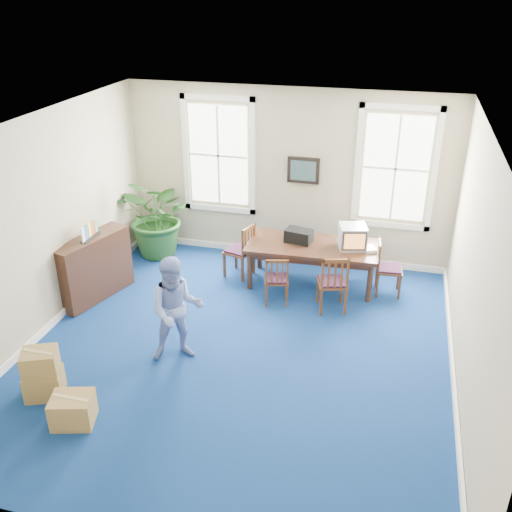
% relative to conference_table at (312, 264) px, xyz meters
% --- Properties ---
extents(floor, '(6.50, 6.50, 0.00)m').
position_rel_conference_table_xyz_m(floor, '(-0.67, -2.24, -0.38)').
color(floor, navy).
rests_on(floor, ground).
extents(ceiling, '(6.50, 6.50, 0.00)m').
position_rel_conference_table_xyz_m(ceiling, '(-0.67, -2.24, 2.82)').
color(ceiling, white).
rests_on(ceiling, ground).
extents(wall_back, '(6.50, 0.00, 6.50)m').
position_rel_conference_table_xyz_m(wall_back, '(-0.67, 1.01, 1.22)').
color(wall_back, tan).
rests_on(wall_back, ground).
extents(wall_front, '(6.50, 0.00, 6.50)m').
position_rel_conference_table_xyz_m(wall_front, '(-0.67, -5.49, 1.22)').
color(wall_front, tan).
rests_on(wall_front, ground).
extents(wall_left, '(0.00, 6.50, 6.50)m').
position_rel_conference_table_xyz_m(wall_left, '(-3.67, -2.24, 1.22)').
color(wall_left, tan).
rests_on(wall_left, ground).
extents(wall_right, '(0.00, 6.50, 6.50)m').
position_rel_conference_table_xyz_m(wall_right, '(2.33, -2.24, 1.22)').
color(wall_right, tan).
rests_on(wall_right, ground).
extents(baseboard_back, '(6.00, 0.04, 0.12)m').
position_rel_conference_table_xyz_m(baseboard_back, '(-0.67, 0.98, -0.32)').
color(baseboard_back, white).
rests_on(baseboard_back, ground).
extents(baseboard_left, '(0.04, 6.50, 0.12)m').
position_rel_conference_table_xyz_m(baseboard_left, '(-3.64, -2.24, -0.32)').
color(baseboard_left, white).
rests_on(baseboard_left, ground).
extents(baseboard_right, '(0.04, 6.50, 0.12)m').
position_rel_conference_table_xyz_m(baseboard_right, '(2.30, -2.24, -0.32)').
color(baseboard_right, white).
rests_on(baseboard_right, ground).
extents(window_left, '(1.40, 0.12, 2.20)m').
position_rel_conference_table_xyz_m(window_left, '(-1.97, 0.99, 1.52)').
color(window_left, white).
rests_on(window_left, ground).
extents(window_right, '(1.40, 0.12, 2.20)m').
position_rel_conference_table_xyz_m(window_right, '(1.23, 0.99, 1.52)').
color(window_right, white).
rests_on(window_right, ground).
extents(wall_picture, '(0.58, 0.06, 0.48)m').
position_rel_conference_table_xyz_m(wall_picture, '(-0.37, 0.96, 1.37)').
color(wall_picture, black).
rests_on(wall_picture, ground).
extents(conference_table, '(2.26, 1.09, 0.76)m').
position_rel_conference_table_xyz_m(conference_table, '(0.00, 0.00, 0.00)').
color(conference_table, '#3D2115').
rests_on(conference_table, ground).
extents(crt_tv, '(0.55, 0.57, 0.40)m').
position_rel_conference_table_xyz_m(crt_tv, '(0.66, 0.05, 0.58)').
color(crt_tv, '#B7B7BC').
rests_on(crt_tv, conference_table).
extents(game_console, '(0.26, 0.28, 0.06)m').
position_rel_conference_table_xyz_m(game_console, '(0.96, 0.00, 0.41)').
color(game_console, white).
rests_on(game_console, conference_table).
extents(equipment_bag, '(0.49, 0.37, 0.22)m').
position_rel_conference_table_xyz_m(equipment_bag, '(-0.25, 0.05, 0.49)').
color(equipment_bag, black).
rests_on(equipment_bag, conference_table).
extents(chair_near_left, '(0.47, 0.47, 0.86)m').
position_rel_conference_table_xyz_m(chair_near_left, '(-0.46, -0.76, 0.05)').
color(chair_near_left, brown).
rests_on(chair_near_left, ground).
extents(chair_near_right, '(0.56, 0.56, 1.00)m').
position_rel_conference_table_xyz_m(chair_near_right, '(0.46, -0.76, 0.12)').
color(chair_near_right, brown).
rests_on(chair_near_right, ground).
extents(chair_end_left, '(0.55, 0.55, 0.99)m').
position_rel_conference_table_xyz_m(chair_end_left, '(-1.31, 0.00, 0.11)').
color(chair_end_left, brown).
rests_on(chair_end_left, ground).
extents(chair_end_right, '(0.46, 0.46, 0.95)m').
position_rel_conference_table_xyz_m(chair_end_right, '(1.31, 0.00, 0.09)').
color(chair_end_right, brown).
rests_on(chair_end_right, ground).
extents(man, '(0.93, 0.85, 1.55)m').
position_rel_conference_table_xyz_m(man, '(-1.45, -2.60, 0.40)').
color(man, '#768ACD').
rests_on(man, ground).
extents(credenza, '(0.79, 1.44, 1.09)m').
position_rel_conference_table_xyz_m(credenza, '(-3.42, -1.36, 0.16)').
color(credenza, '#3D2115').
rests_on(credenza, ground).
extents(brochure_rack, '(0.30, 0.62, 0.27)m').
position_rel_conference_table_xyz_m(brochure_rack, '(-3.40, -1.36, 0.84)').
color(brochure_rack, '#99999E').
rests_on(brochure_rack, credenza).
extents(potted_plant, '(1.79, 1.68, 1.59)m').
position_rel_conference_table_xyz_m(potted_plant, '(-3.00, 0.42, 0.41)').
color(potted_plant, '#1F4C1C').
rests_on(potted_plant, ground).
extents(cardboard_boxes, '(1.59, 1.59, 0.71)m').
position_rel_conference_table_xyz_m(cardboard_boxes, '(-2.64, -3.73, -0.02)').
color(cardboard_boxes, '#A07C43').
rests_on(cardboard_boxes, ground).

